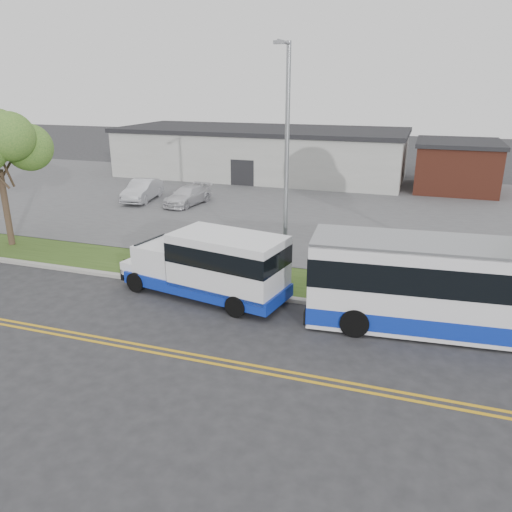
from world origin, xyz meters
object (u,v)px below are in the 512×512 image
(transit_bus, at_px, (480,290))
(pedestrian, at_px, (195,245))
(shuttle_bus, at_px, (213,264))
(parked_car_b, at_px, (188,196))
(streetlight_near, at_px, (286,161))
(parked_car_a, at_px, (142,190))

(transit_bus, height_order, pedestrian, transit_bus)
(shuttle_bus, relative_size, parked_car_b, 1.70)
(streetlight_near, relative_size, parked_car_b, 2.21)
(parked_car_a, height_order, parked_car_b, parked_car_a)
(streetlight_near, distance_m, pedestrian, 6.27)
(shuttle_bus, bearing_deg, transit_bus, 11.32)
(streetlight_near, xyz_separation_m, transit_bus, (7.39, -2.13, -3.63))
(pedestrian, bearing_deg, parked_car_b, -89.35)
(transit_bus, bearing_deg, streetlight_near, 159.06)
(shuttle_bus, height_order, transit_bus, transit_bus)
(streetlight_near, relative_size, transit_bus, 0.82)
(transit_bus, height_order, parked_car_a, transit_bus)
(streetlight_near, height_order, parked_car_a, streetlight_near)
(shuttle_bus, height_order, pedestrian, shuttle_bus)
(transit_bus, xyz_separation_m, pedestrian, (-11.94, 3.00, -0.60))
(transit_bus, distance_m, parked_car_a, 25.41)
(shuttle_bus, height_order, parked_car_a, shuttle_bus)
(pedestrian, bearing_deg, parked_car_a, -76.61)
(parked_car_a, bearing_deg, shuttle_bus, -58.73)
(shuttle_bus, xyz_separation_m, transit_bus, (9.64, 0.12, 0.16))
(pedestrian, bearing_deg, shuttle_bus, 99.10)
(transit_bus, xyz_separation_m, parked_car_b, (-17.62, 13.78, -0.88))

